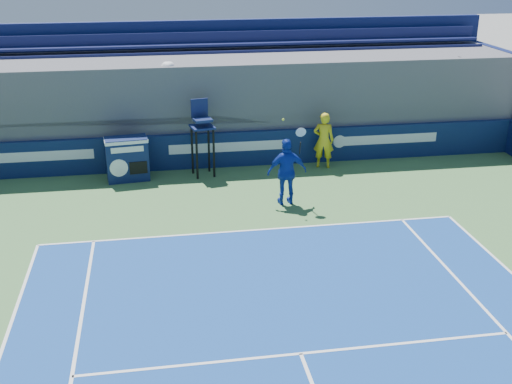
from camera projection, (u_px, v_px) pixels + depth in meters
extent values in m
imported|color=yellow|center=(324.00, 140.00, 21.26)|extent=(0.79, 0.63, 1.88)
cube|color=white|center=(254.00, 230.00, 16.89)|extent=(10.97, 0.07, 0.00)
cube|color=white|center=(301.00, 354.00, 11.86)|extent=(8.23, 0.07, 0.00)
cube|color=#0C1B45|center=(229.00, 149.00, 21.46)|extent=(20.40, 0.20, 1.20)
cube|color=white|center=(42.00, 156.00, 20.42)|extent=(3.20, 0.01, 0.32)
cube|color=white|center=(229.00, 147.00, 21.32)|extent=(4.00, 0.01, 0.32)
cube|color=white|center=(387.00, 139.00, 22.15)|extent=(3.60, 0.01, 0.32)
cylinder|color=white|center=(340.00, 142.00, 21.89)|extent=(0.44, 0.01, 0.44)
cube|color=#0E1B48|center=(127.00, 159.00, 20.22)|extent=(1.37, 0.85, 1.40)
cube|color=white|center=(126.00, 140.00, 19.99)|extent=(1.39, 0.87, 0.10)
cylinder|color=white|center=(119.00, 168.00, 19.87)|extent=(0.56, 0.08, 0.56)
cube|color=black|center=(138.00, 168.00, 20.05)|extent=(0.55, 0.08, 0.40)
cube|color=white|center=(127.00, 150.00, 19.74)|extent=(0.99, 0.13, 0.18)
cylinder|color=black|center=(197.00, 155.00, 20.24)|extent=(0.08, 0.08, 1.60)
cylinder|color=black|center=(214.00, 153.00, 20.42)|extent=(0.08, 0.08, 1.60)
cylinder|color=black|center=(192.00, 150.00, 20.73)|extent=(0.08, 0.08, 1.60)
cylinder|color=black|center=(209.00, 148.00, 20.91)|extent=(0.08, 0.08, 1.60)
cube|color=#101C51|center=(202.00, 127.00, 20.27)|extent=(0.82, 0.82, 0.06)
cube|color=#14204E|center=(203.00, 120.00, 20.09)|extent=(0.63, 0.55, 0.08)
cube|color=#121A46|center=(199.00, 108.00, 20.30)|extent=(0.55, 0.17, 0.60)
imported|color=#13309E|center=(287.00, 172.00, 18.26)|extent=(1.16, 0.52, 1.95)
cylinder|color=black|center=(300.00, 148.00, 17.99)|extent=(0.04, 0.16, 0.39)
torus|color=silver|center=(301.00, 132.00, 17.75)|extent=(0.30, 0.13, 0.29)
cylinder|color=silver|center=(301.00, 132.00, 17.75)|extent=(0.25, 0.09, 0.24)
sphere|color=#D5E833|center=(283.00, 120.00, 17.58)|extent=(0.07, 0.07, 0.07)
cube|color=#4B4B4F|center=(222.00, 104.00, 22.81)|extent=(20.40, 3.60, 3.38)
cube|color=#4B4B4F|center=(226.00, 120.00, 21.65)|extent=(20.40, 0.90, 0.55)
cube|color=#131949|center=(227.00, 107.00, 21.38)|extent=(20.00, 0.45, 0.08)
cube|color=#131949|center=(226.00, 99.00, 21.54)|extent=(20.00, 0.06, 0.45)
cube|color=#4B4B4F|center=(223.00, 98.00, 22.27)|extent=(20.40, 0.90, 0.55)
cube|color=#131949|center=(223.00, 85.00, 22.00)|extent=(20.00, 0.45, 0.08)
cube|color=#131949|center=(222.00, 78.00, 22.16)|extent=(20.00, 0.06, 0.45)
cube|color=#4B4B4F|center=(220.00, 77.00, 22.89)|extent=(20.40, 0.90, 0.55)
cube|color=#131949|center=(220.00, 64.00, 22.63)|extent=(20.00, 0.45, 0.08)
cube|color=#131949|center=(219.00, 57.00, 22.78)|extent=(20.00, 0.06, 0.45)
cube|color=#4B4B4F|center=(217.00, 57.00, 23.52)|extent=(20.40, 0.90, 0.55)
cube|color=#131949|center=(217.00, 45.00, 23.25)|extent=(20.00, 0.45, 0.08)
cube|color=#131949|center=(216.00, 38.00, 23.41)|extent=(20.00, 0.06, 0.45)
cube|color=#0C1647|center=(216.00, 79.00, 24.41)|extent=(20.80, 0.30, 4.40)
cube|color=#0C1647|center=(492.00, 93.00, 24.36)|extent=(0.30, 3.90, 3.40)
imported|color=gold|center=(15.00, 97.00, 20.20)|extent=(0.82, 0.69, 1.49)
imported|color=silver|center=(169.00, 88.00, 20.89)|extent=(1.15, 0.69, 1.73)
imported|color=black|center=(456.00, 80.00, 22.42)|extent=(0.63, 0.44, 1.63)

